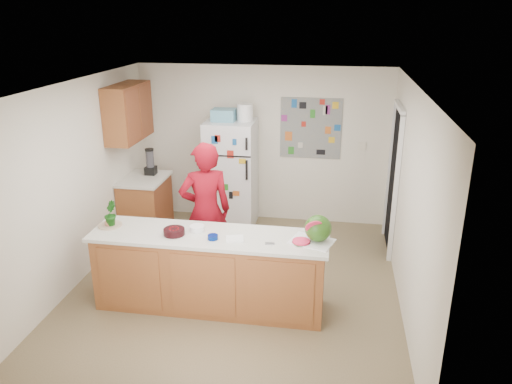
% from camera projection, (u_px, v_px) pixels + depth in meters
% --- Properties ---
extents(floor, '(4.00, 4.50, 0.02)m').
position_uv_depth(floor, '(236.00, 286.00, 6.32)').
color(floor, brown).
rests_on(floor, ground).
extents(wall_back, '(4.00, 0.02, 2.50)m').
position_uv_depth(wall_back, '(263.00, 145.00, 7.99)').
color(wall_back, beige).
rests_on(wall_back, ground).
extents(wall_left, '(0.02, 4.50, 2.50)m').
position_uv_depth(wall_left, '(77.00, 184.00, 6.20)').
color(wall_left, beige).
rests_on(wall_left, ground).
extents(wall_right, '(0.02, 4.50, 2.50)m').
position_uv_depth(wall_right, '(410.00, 203.00, 5.59)').
color(wall_right, beige).
rests_on(wall_right, ground).
extents(ceiling, '(4.00, 4.50, 0.02)m').
position_uv_depth(ceiling, '(233.00, 85.00, 5.46)').
color(ceiling, white).
rests_on(ceiling, wall_back).
extents(doorway, '(0.03, 0.85, 2.04)m').
position_uv_depth(doorway, '(394.00, 181.00, 7.01)').
color(doorway, black).
rests_on(doorway, ground).
extents(peninsula_base, '(2.60, 0.62, 0.88)m').
position_uv_depth(peninsula_base, '(210.00, 272.00, 5.74)').
color(peninsula_base, brown).
rests_on(peninsula_base, floor).
extents(peninsula_top, '(2.68, 0.70, 0.04)m').
position_uv_depth(peninsula_top, '(209.00, 236.00, 5.58)').
color(peninsula_top, silver).
rests_on(peninsula_top, peninsula_base).
extents(side_counter_base, '(0.60, 0.80, 0.86)m').
position_uv_depth(side_counter_base, '(146.00, 207.00, 7.68)').
color(side_counter_base, brown).
rests_on(side_counter_base, floor).
extents(side_counter_top, '(0.64, 0.84, 0.04)m').
position_uv_depth(side_counter_top, '(144.00, 179.00, 7.53)').
color(side_counter_top, silver).
rests_on(side_counter_top, side_counter_base).
extents(upper_cabinets, '(0.35, 1.00, 0.80)m').
position_uv_depth(upper_cabinets, '(128.00, 112.00, 7.15)').
color(upper_cabinets, brown).
rests_on(upper_cabinets, wall_left).
extents(refrigerator, '(0.75, 0.70, 1.70)m').
position_uv_depth(refrigerator, '(231.00, 174.00, 7.84)').
color(refrigerator, silver).
rests_on(refrigerator, floor).
extents(fridge_top_bin, '(0.35, 0.28, 0.18)m').
position_uv_depth(fridge_top_bin, '(224.00, 115.00, 7.54)').
color(fridge_top_bin, '#5999B2').
rests_on(fridge_top_bin, refrigerator).
extents(photo_collage, '(0.95, 0.01, 0.95)m').
position_uv_depth(photo_collage, '(311.00, 128.00, 7.75)').
color(photo_collage, slate).
rests_on(photo_collage, wall_back).
extents(person, '(0.77, 0.66, 1.80)m').
position_uv_depth(person, '(206.00, 212.00, 6.26)').
color(person, maroon).
rests_on(person, floor).
extents(blender_appliance, '(0.12, 0.12, 0.38)m').
position_uv_depth(blender_appliance, '(150.00, 162.00, 7.62)').
color(blender_appliance, black).
rests_on(blender_appliance, side_counter_top).
extents(cutting_board, '(0.53, 0.46, 0.01)m').
position_uv_depth(cutting_board, '(312.00, 241.00, 5.39)').
color(cutting_board, silver).
rests_on(cutting_board, peninsula_top).
extents(watermelon, '(0.29, 0.29, 0.29)m').
position_uv_depth(watermelon, '(318.00, 228.00, 5.35)').
color(watermelon, '#2D5118').
rests_on(watermelon, cutting_board).
extents(watermelon_slice, '(0.19, 0.19, 0.02)m').
position_uv_depth(watermelon_slice, '(301.00, 241.00, 5.35)').
color(watermelon_slice, '#D6364F').
rests_on(watermelon_slice, cutting_board).
extents(cherry_bowl, '(0.27, 0.27, 0.07)m').
position_uv_depth(cherry_bowl, '(174.00, 232.00, 5.56)').
color(cherry_bowl, black).
rests_on(cherry_bowl, peninsula_top).
extents(white_bowl, '(0.22, 0.22, 0.06)m').
position_uv_depth(white_bowl, '(197.00, 228.00, 5.66)').
color(white_bowl, white).
rests_on(white_bowl, peninsula_top).
extents(cobalt_bowl, '(0.12, 0.12, 0.05)m').
position_uv_depth(cobalt_bowl, '(213.00, 237.00, 5.45)').
color(cobalt_bowl, '#001659').
rests_on(cobalt_bowl, peninsula_top).
extents(plate, '(0.36, 0.36, 0.02)m').
position_uv_depth(plate, '(110.00, 225.00, 5.79)').
color(plate, '#BFAE93').
rests_on(plate, peninsula_top).
extents(paper_towel, '(0.23, 0.21, 0.02)m').
position_uv_depth(paper_towel, '(235.00, 239.00, 5.44)').
color(paper_towel, silver).
rests_on(paper_towel, peninsula_top).
extents(keys, '(0.10, 0.05, 0.01)m').
position_uv_depth(keys, '(270.00, 244.00, 5.34)').
color(keys, gray).
rests_on(keys, peninsula_top).
extents(potted_plant, '(0.19, 0.20, 0.30)m').
position_uv_depth(potted_plant, '(110.00, 214.00, 5.75)').
color(potted_plant, '#163C0C').
rests_on(potted_plant, peninsula_top).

